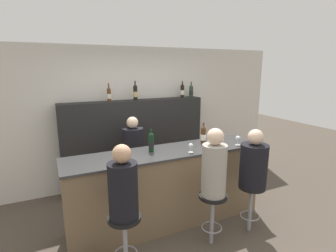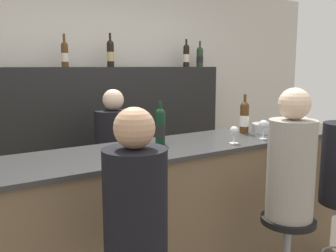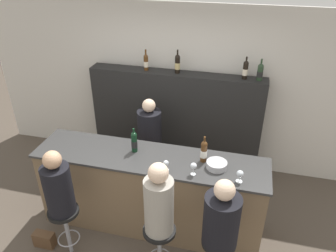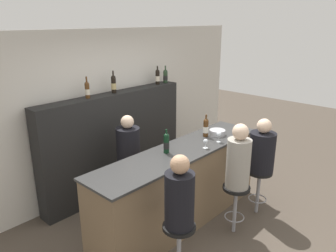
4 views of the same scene
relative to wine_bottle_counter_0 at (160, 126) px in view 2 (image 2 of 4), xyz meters
The scene contains 17 objects.
wall_back 1.55m from the wine_bottle_counter_0, 82.33° to the left, with size 6.40×0.05×2.60m.
bar_counter 0.71m from the wine_bottle_counter_0, 20.76° to the right, with size 2.82×0.66×1.09m.
back_bar_cabinet 1.39m from the wine_bottle_counter_0, 81.04° to the left, with size 2.64×0.28×1.64m.
wine_bottle_counter_0 is the anchor object (origin of this frame).
wine_bottle_counter_1 0.84m from the wine_bottle_counter_0, ahead, with size 0.08×0.08×0.33m.
wine_bottle_backbar_0 1.44m from the wine_bottle_counter_0, 100.75° to the left, with size 0.07×0.07×0.31m.
wine_bottle_backbar_1 1.44m from the wine_bottle_counter_0, 80.21° to the left, with size 0.08×0.08×0.34m.
wine_bottle_backbar_2 1.85m from the wine_bottle_counter_0, 47.87° to the left, with size 0.07×0.07×0.32m.
wine_bottle_backbar_3 1.99m from the wine_bottle_counter_0, 43.42° to the left, with size 0.08×0.08×0.30m.
wine_glass_0 0.54m from the wine_bottle_counter_0, 30.69° to the right, with size 0.07×0.07×0.13m.
wine_glass_1 0.82m from the wine_bottle_counter_0, 19.63° to the right, with size 0.07×0.07×0.15m.
wine_glass_2 1.30m from the wine_bottle_counter_0, 12.26° to the right, with size 0.08×0.08×0.14m.
metal_bowl 1.02m from the wine_bottle_counter_0, ahead, with size 0.23×0.23×0.08m.
guest_seated_left 1.00m from the wine_bottle_counter_0, 129.22° to the right, with size 0.31×0.31×0.80m.
bar_stool_middle 1.15m from the wine_bottle_counter_0, 55.69° to the right, with size 0.35×0.35×0.67m.
guest_seated_middle 0.93m from the wine_bottle_counter_0, 55.69° to the right, with size 0.30×0.30×0.85m.
bartender 0.91m from the wine_bottle_counter_0, 92.67° to the left, with size 0.34×0.34×1.46m.
Camera 2 is at (-1.63, -1.87, 1.66)m, focal length 40.00 mm.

